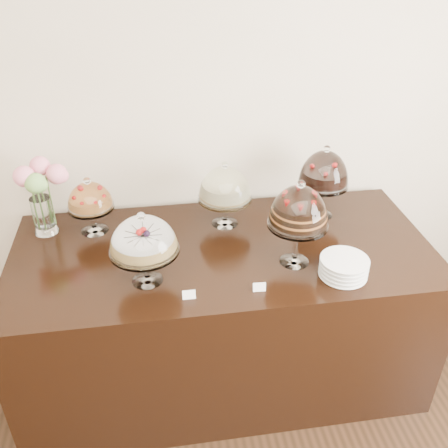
{
  "coord_description": "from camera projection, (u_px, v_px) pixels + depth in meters",
  "views": [
    {
      "loc": [
        -0.15,
        0.32,
        2.39
      ],
      "look_at": [
        0.16,
        2.4,
        1.08
      ],
      "focal_mm": 40.0,
      "sensor_mm": 36.0,
      "label": 1
    }
  ],
  "objects": [
    {
      "name": "price_card_extra",
      "position": [
        259.0,
        287.0,
        2.31
      ],
      "size": [
        0.06,
        0.02,
        0.04
      ],
      "primitive_type": "cube",
      "rotation": [
        -0.21,
        0.0,
        -0.04
      ],
      "color": "white",
      "rests_on": "display_counter"
    },
    {
      "name": "cake_stand_fruit_tart",
      "position": [
        90.0,
        199.0,
        2.65
      ],
      "size": [
        0.25,
        0.25,
        0.33
      ],
      "color": "white",
      "rests_on": "display_counter"
    },
    {
      "name": "price_card_right",
      "position": [
        341.0,
        283.0,
        2.33
      ],
      "size": [
        0.06,
        0.04,
        0.04
      ],
      "primitive_type": "cube",
      "rotation": [
        -0.21,
        0.0,
        -0.36
      ],
      "color": "white",
      "rests_on": "display_counter"
    },
    {
      "name": "display_counter",
      "position": [
        223.0,
        313.0,
        2.85
      ],
      "size": [
        2.2,
        1.0,
        0.9
      ],
      "primitive_type": "cube",
      "color": "black",
      "rests_on": "ground"
    },
    {
      "name": "cake_stand_sugar_sponge",
      "position": [
        143.0,
        238.0,
        2.26
      ],
      "size": [
        0.32,
        0.32,
        0.38
      ],
      "color": "white",
      "rests_on": "display_counter"
    },
    {
      "name": "wall_back",
      "position": [
        178.0,
        104.0,
        2.74
      ],
      "size": [
        5.0,
        0.04,
        3.0
      ],
      "primitive_type": "cube",
      "color": "beige",
      "rests_on": "ground"
    },
    {
      "name": "price_card_left",
      "position": [
        189.0,
        295.0,
        2.26
      ],
      "size": [
        0.06,
        0.02,
        0.04
      ],
      "primitive_type": "cube",
      "rotation": [
        -0.21,
        0.0,
        -0.01
      ],
      "color": "white",
      "rests_on": "display_counter"
    },
    {
      "name": "flower_vase",
      "position": [
        39.0,
        188.0,
        2.61
      ],
      "size": [
        0.27,
        0.23,
        0.42
      ],
      "color": "white",
      "rests_on": "display_counter"
    },
    {
      "name": "cake_stand_dark_choco",
      "position": [
        324.0,
        172.0,
        2.76
      ],
      "size": [
        0.28,
        0.28,
        0.43
      ],
      "color": "white",
      "rests_on": "display_counter"
    },
    {
      "name": "cake_stand_choco_layer",
      "position": [
        299.0,
        210.0,
        2.36
      ],
      "size": [
        0.29,
        0.29,
        0.46
      ],
      "color": "white",
      "rests_on": "display_counter"
    },
    {
      "name": "plate_stack",
      "position": [
        344.0,
        267.0,
        2.39
      ],
      "size": [
        0.23,
        0.23,
        0.09
      ],
      "color": "white",
      "rests_on": "display_counter"
    },
    {
      "name": "cake_stand_cheesecake",
      "position": [
        225.0,
        186.0,
        2.7
      ],
      "size": [
        0.3,
        0.3,
        0.38
      ],
      "color": "white",
      "rests_on": "display_counter"
    }
  ]
}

